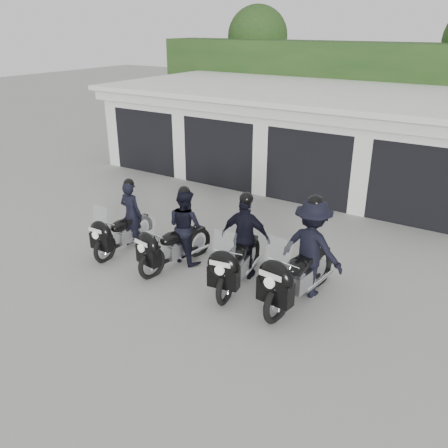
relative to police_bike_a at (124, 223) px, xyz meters
The scene contains 7 objects.
ground 2.47m from the police_bike_a, ahead, with size 80.00×80.00×0.00m, color gray.
garage_block 8.13m from the police_bike_a, 73.14° to the left, with size 16.40×6.80×2.96m.
background_vegetation 13.06m from the police_bike_a, 77.83° to the left, with size 20.00×3.90×5.80m.
police_bike_a is the anchor object (origin of this frame).
police_bike_b 1.54m from the police_bike_a, ahead, with size 0.97×2.10×1.84m.
police_bike_c 3.09m from the police_bike_a, ahead, with size 1.15×2.23×1.96m.
police_bike_d 4.46m from the police_bike_a, ahead, with size 1.35×2.46×2.14m.
Camera 1 is at (5.14, -6.97, 4.99)m, focal length 38.00 mm.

